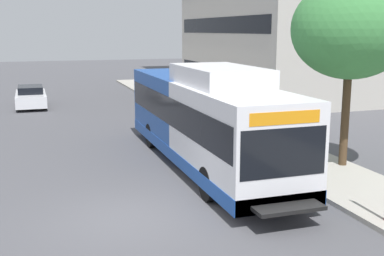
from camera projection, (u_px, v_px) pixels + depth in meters
ground_plane at (92, 148)px, 20.08m from camera, size 120.00×120.00×0.00m
sidewalk_curb at (266, 145)px, 20.38m from camera, size 3.00×56.00×0.14m
transit_bus at (204, 119)px, 17.19m from camera, size 2.58×12.25×3.65m
street_tree_near_stop at (351, 29)px, 16.18m from camera, size 3.97×3.97×6.38m
parked_car_far_lane at (31, 97)px, 30.63m from camera, size 1.80×4.50×1.33m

